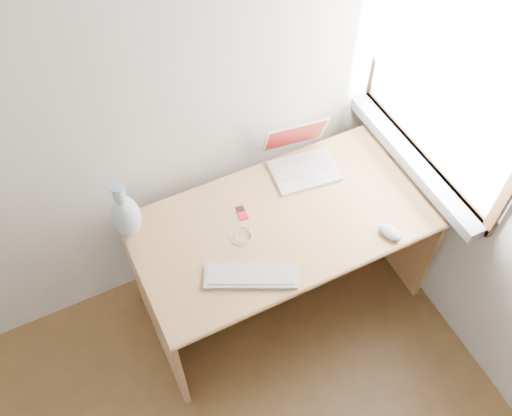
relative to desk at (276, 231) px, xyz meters
name	(u,v)px	position (x,y,z in m)	size (l,w,h in m)	color
window	(444,75)	(0.69, -0.08, 0.76)	(0.11, 0.99, 1.10)	white
desk	(276,231)	(0.00, 0.00, 0.00)	(1.36, 0.68, 0.72)	tan
laptop	(301,159)	(0.21, 0.16, 0.25)	(0.33, 0.29, 0.21)	white
external_keyboard	(251,276)	(-0.27, -0.28, 0.22)	(0.40, 0.27, 0.02)	silver
mouse	(390,232)	(0.37, -0.36, 0.23)	(0.07, 0.11, 0.04)	white
ipod	(242,213)	(-0.16, 0.03, 0.21)	(0.04, 0.08, 0.01)	#AA0B1A
cable_coil	(241,236)	(-0.22, -0.08, 0.21)	(0.10, 0.10, 0.01)	silver
remote	(229,273)	(-0.34, -0.22, 0.21)	(0.03, 0.07, 0.01)	silver
vase	(126,215)	(-0.64, 0.15, 0.33)	(0.12, 0.12, 0.32)	silver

